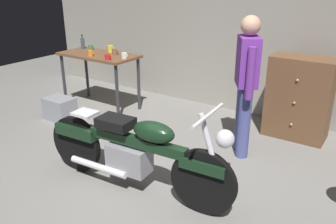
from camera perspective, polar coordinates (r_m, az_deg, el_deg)
The scene contains 14 objects.
ground_plane at distance 3.69m, azimuth -6.18°, elevation -12.83°, with size 12.00×12.00×0.00m, color gray.
back_wall at distance 5.50m, azimuth 12.76°, elevation 15.57°, with size 8.00×0.12×3.10m, color gray.
workbench at distance 5.76m, azimuth -11.21°, elevation 8.23°, with size 1.30×0.64×0.90m.
motorcycle at distance 3.50m, azimuth -5.57°, elevation -6.20°, with size 2.19×0.60×1.00m.
person_standing at distance 4.15m, azimuth 12.63°, elevation 4.94°, with size 0.38×0.50×1.67m.
wooden_dresser at distance 4.94m, azimuth 20.62°, elevation 2.16°, with size 0.80×0.47×1.10m.
storage_bin at distance 5.57m, azimuth -17.24°, elevation 0.53°, with size 0.44×0.32×0.34m, color gray.
mug_orange_travel at distance 5.59m, azimuth -12.56°, elevation 9.38°, with size 0.11×0.08×0.09m.
mug_red_diner at distance 5.27m, azimuth -9.83°, elevation 8.86°, with size 0.11×0.08×0.09m.
mug_green_speckled at distance 6.06m, azimuth -12.51°, elevation 10.29°, with size 0.10×0.07×0.09m.
mug_yellow_tall at distance 5.80m, azimuth -9.37°, elevation 10.14°, with size 0.13×0.09×0.11m.
mug_brown_stoneware at distance 5.63m, azimuth -8.68°, elevation 9.74°, with size 0.12×0.09×0.09m.
mug_white_ceramic at distance 5.34m, azimuth -7.16°, elevation 9.14°, with size 0.11×0.08×0.09m.
bottle at distance 6.17m, azimuth -13.77°, elevation 10.87°, with size 0.06×0.06×0.24m.
Camera 1 is at (2.00, -2.30, 2.07)m, focal length 37.29 mm.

